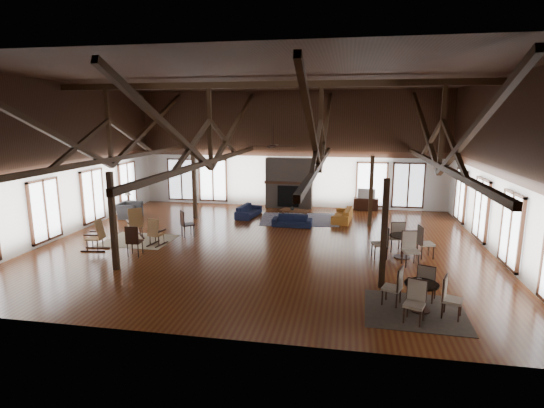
% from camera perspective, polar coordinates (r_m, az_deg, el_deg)
% --- Properties ---
extents(floor, '(16.00, 16.00, 0.00)m').
position_cam_1_polar(floor, '(15.93, -1.02, -5.35)').
color(floor, '#592E12').
rests_on(floor, ground).
extents(ceiling, '(16.00, 14.00, 0.02)m').
position_cam_1_polar(ceiling, '(15.31, -1.11, 16.67)').
color(ceiling, black).
rests_on(ceiling, wall_back).
extents(wall_back, '(16.00, 0.02, 6.00)m').
position_cam_1_polar(wall_back, '(22.22, 2.46, 7.31)').
color(wall_back, silver).
rests_on(wall_back, floor).
extents(wall_front, '(16.00, 0.02, 6.00)m').
position_cam_1_polar(wall_front, '(8.64, -10.09, 0.53)').
color(wall_front, silver).
rests_on(wall_front, floor).
extents(wall_left, '(0.02, 14.00, 6.00)m').
position_cam_1_polar(wall_left, '(18.61, -26.12, 5.34)').
color(wall_left, silver).
rests_on(wall_left, floor).
extents(wall_right, '(0.02, 14.00, 6.00)m').
position_cam_1_polar(wall_right, '(15.87, 28.67, 4.24)').
color(wall_right, silver).
rests_on(wall_right, floor).
extents(roof_truss, '(15.60, 14.07, 3.14)m').
position_cam_1_polar(roof_truss, '(15.26, -1.08, 9.28)').
color(roof_truss, black).
rests_on(roof_truss, wall_back).
extents(post_grid, '(8.16, 7.16, 3.05)m').
position_cam_1_polar(post_grid, '(15.56, -1.04, 0.03)').
color(post_grid, black).
rests_on(post_grid, floor).
extents(fireplace, '(2.50, 0.69, 2.60)m').
position_cam_1_polar(fireplace, '(22.08, 2.31, 2.82)').
color(fireplace, '#6B5C51').
rests_on(fireplace, floor).
extents(ceiling_fan, '(1.60, 1.60, 0.75)m').
position_cam_1_polar(ceiling_fan, '(14.20, 0.14, 7.92)').
color(ceiling_fan, black).
rests_on(ceiling_fan, roof_truss).
extents(sofa_navy_front, '(1.71, 0.70, 0.50)m').
position_cam_1_polar(sofa_navy_front, '(18.39, 2.73, -2.26)').
color(sofa_navy_front, '#131934').
rests_on(sofa_navy_front, floor).
extents(sofa_navy_left, '(1.93, 0.97, 0.54)m').
position_cam_1_polar(sofa_navy_left, '(20.23, -3.17, -0.93)').
color(sofa_navy_left, '#131834').
rests_on(sofa_navy_left, floor).
extents(sofa_orange, '(2.03, 0.97, 0.57)m').
position_cam_1_polar(sofa_orange, '(19.62, 9.42, -1.42)').
color(sofa_orange, '#A66220').
rests_on(sofa_orange, floor).
extents(coffee_table, '(1.36, 0.94, 0.48)m').
position_cam_1_polar(coffee_table, '(19.49, 3.03, -0.96)').
color(coffee_table, brown).
rests_on(coffee_table, floor).
extents(vase, '(0.24, 0.24, 0.19)m').
position_cam_1_polar(vase, '(19.41, 2.73, -0.55)').
color(vase, '#B2B2B2').
rests_on(vase, coffee_table).
extents(armchair, '(1.16, 1.03, 0.71)m').
position_cam_1_polar(armchair, '(21.05, -18.65, -0.81)').
color(armchair, '#303032').
rests_on(armchair, floor).
extents(side_table_lamp, '(0.46, 0.46, 1.18)m').
position_cam_1_polar(side_table_lamp, '(22.02, -18.75, -0.04)').
color(side_table_lamp, black).
rests_on(side_table_lamp, floor).
extents(rocking_chair_a, '(0.97, 1.04, 1.21)m').
position_cam_1_polar(rocking_chair_a, '(17.37, -17.90, -2.55)').
color(rocking_chair_a, brown).
rests_on(rocking_chair_a, floor).
extents(rocking_chair_b, '(0.54, 0.84, 1.01)m').
position_cam_1_polar(rocking_chair_b, '(16.17, -15.43, -3.76)').
color(rocking_chair_b, brown).
rests_on(rocking_chair_b, floor).
extents(rocking_chair_c, '(0.93, 0.58, 1.13)m').
position_cam_1_polar(rocking_chair_c, '(16.24, -22.44, -3.96)').
color(rocking_chair_c, brown).
rests_on(rocking_chair_c, floor).
extents(side_chair_a, '(0.64, 0.64, 1.07)m').
position_cam_1_polar(side_chair_a, '(17.03, -11.63, -2.31)').
color(side_chair_a, black).
rests_on(side_chair_a, floor).
extents(side_chair_b, '(0.49, 0.49, 1.07)m').
position_cam_1_polar(side_chair_b, '(15.08, -18.16, -4.45)').
color(side_chair_b, black).
rests_on(side_chair_b, floor).
extents(cafe_table_near, '(1.91, 1.91, 0.98)m').
position_cam_1_polar(cafe_table_near, '(11.08, 19.42, -11.07)').
color(cafe_table_near, black).
rests_on(cafe_table_near, floor).
extents(cafe_table_far, '(2.12, 2.12, 1.08)m').
position_cam_1_polar(cafe_table_far, '(14.89, 17.18, -4.93)').
color(cafe_table_far, black).
rests_on(cafe_table_far, floor).
extents(cup_near, '(0.17, 0.17, 0.11)m').
position_cam_1_polar(cup_near, '(10.99, 19.15, -9.72)').
color(cup_near, '#B2B2B2').
rests_on(cup_near, cafe_table_near).
extents(cup_far, '(0.13, 0.13, 0.09)m').
position_cam_1_polar(cup_far, '(14.84, 17.50, -3.87)').
color(cup_far, '#B2B2B2').
rests_on(cup_far, cafe_table_far).
extents(tv_console, '(1.21, 0.45, 0.61)m').
position_cam_1_polar(tv_console, '(22.16, 12.49, -0.01)').
color(tv_console, black).
rests_on(tv_console, floor).
extents(television, '(0.88, 0.18, 0.50)m').
position_cam_1_polar(television, '(22.05, 12.57, 1.40)').
color(television, '#B2B2B2').
rests_on(television, tv_console).
extents(rug_tan, '(2.57, 2.04, 0.01)m').
position_cam_1_polar(rug_tan, '(17.13, -17.47, -4.67)').
color(rug_tan, tan).
rests_on(rug_tan, floor).
extents(rug_navy, '(3.77, 2.99, 0.01)m').
position_cam_1_polar(rug_navy, '(19.70, 3.65, -2.06)').
color(rug_navy, '#1A1D4A').
rests_on(rug_navy, floor).
extents(rug_dark, '(2.46, 2.25, 0.01)m').
position_cam_1_polar(rug_dark, '(11.20, 18.66, -13.47)').
color(rug_dark, black).
rests_on(rug_dark, floor).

